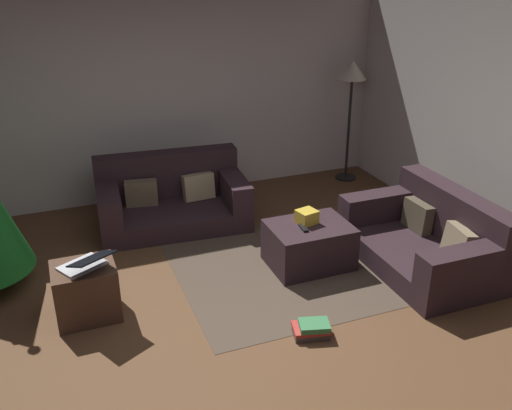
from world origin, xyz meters
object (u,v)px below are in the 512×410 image
object	(u,v)px
gift_box	(307,217)
book_stack	(312,329)
laptop	(86,263)
corner_lamp	(352,79)
ottoman	(309,245)
tv_remote	(303,228)
couch_left	(171,198)
couch_right	(430,239)
side_table	(86,291)

from	to	relation	value
gift_box	book_stack	size ratio (longest dim) A/B	0.54
gift_box	book_stack	xyz separation A→B (m)	(-0.48, -1.11, -0.44)
laptop	corner_lamp	bearing A→B (deg)	29.79
ottoman	tv_remote	world-z (taller)	tv_remote
tv_remote	couch_left	bearing A→B (deg)	126.50
gift_box	book_stack	world-z (taller)	gift_box
couch_right	gift_box	bearing A→B (deg)	67.40
tv_remote	corner_lamp	world-z (taller)	corner_lamp
laptop	corner_lamp	xyz separation A→B (m)	(3.66, 2.09, 0.83)
couch_left	gift_box	bearing A→B (deg)	130.14
couch_right	book_stack	xyz separation A→B (m)	(-1.61, -0.63, -0.22)
couch_left	laptop	size ratio (longest dim) A/B	3.25
laptop	tv_remote	bearing A→B (deg)	2.75
couch_right	laptop	size ratio (longest dim) A/B	3.03
ottoman	gift_box	distance (m)	0.29
couch_right	ottoman	size ratio (longest dim) A/B	2.03
laptop	couch_right	bearing A→B (deg)	-4.81
tv_remote	laptop	distance (m)	2.03
laptop	book_stack	distance (m)	1.93
couch_left	couch_right	xyz separation A→B (m)	(2.15, -1.90, -0.01)
couch_right	laptop	xyz separation A→B (m)	(-3.25, 0.27, 0.26)
couch_right	laptop	world-z (taller)	couch_right
ottoman	gift_box	size ratio (longest dim) A/B	4.33
ottoman	gift_box	world-z (taller)	gift_box
gift_box	side_table	world-z (taller)	gift_box
gift_box	corner_lamp	xyz separation A→B (m)	(1.54, 1.89, 0.87)
ottoman	side_table	world-z (taller)	side_table
couch_right	laptop	distance (m)	3.27
tv_remote	corner_lamp	bearing A→B (deg)	55.89
couch_left	corner_lamp	bearing A→B (deg)	-165.30
gift_box	side_table	xyz separation A→B (m)	(-2.15, -0.15, -0.26)
tv_remote	book_stack	bearing A→B (deg)	-106.32
couch_right	book_stack	distance (m)	1.74
ottoman	gift_box	xyz separation A→B (m)	(-0.00, 0.06, 0.28)
gift_box	corner_lamp	bearing A→B (deg)	50.74
corner_lamp	side_table	bearing A→B (deg)	-151.06
couch_right	gift_box	distance (m)	1.25
tv_remote	book_stack	world-z (taller)	tv_remote
tv_remote	book_stack	size ratio (longest dim) A/B	0.47
couch_right	side_table	world-z (taller)	couch_right
gift_box	laptop	xyz separation A→B (m)	(-2.12, -0.21, 0.04)
couch_right	tv_remote	world-z (taller)	couch_right
book_stack	couch_right	bearing A→B (deg)	21.35
couch_right	ottoman	distance (m)	1.20
ottoman	tv_remote	xyz separation A→B (m)	(-0.09, -0.05, 0.23)
book_stack	gift_box	bearing A→B (deg)	66.57
couch_left	tv_remote	bearing A→B (deg)	125.81
couch_right	ottoman	bearing A→B (deg)	70.01
gift_box	laptop	bearing A→B (deg)	-174.41
side_table	book_stack	world-z (taller)	side_table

